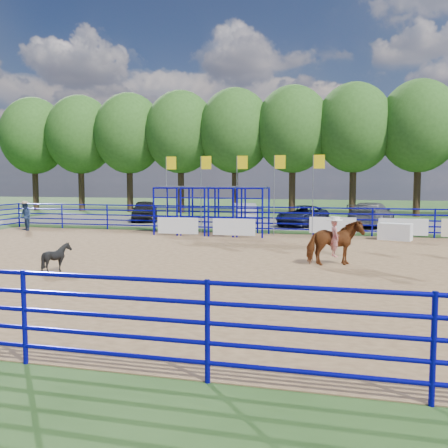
{
  "coord_description": "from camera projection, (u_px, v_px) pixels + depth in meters",
  "views": [
    {
      "loc": [
        4.95,
        -16.65,
        2.89
      ],
      "look_at": [
        0.42,
        1.0,
        1.3
      ],
      "focal_mm": 40.0,
      "sensor_mm": 36.0,
      "label": 1
    }
  ],
  "objects": [
    {
      "name": "calf",
      "position": [
        57.0,
        258.0,
        15.65
      ],
      "size": [
        1.06,
        1.01,
        0.92
      ],
      "primitive_type": "imported",
      "rotation": [
        0.0,
        0.0,
        1.96
      ],
      "color": "black",
      "rests_on": "arena_dirt"
    },
    {
      "name": "treeline",
      "position": [
        293.0,
        125.0,
        41.98
      ],
      "size": [
        56.4,
        6.4,
        11.24
      ],
      "color": "#3F2B19",
      "rests_on": "ground"
    },
    {
      "name": "spectator_cowboy",
      "position": [
        25.0,
        216.0,
        28.6
      ],
      "size": [
        0.99,
        0.94,
        1.67
      ],
      "color": "navy",
      "rests_on": "arena_dirt"
    },
    {
      "name": "car_b",
      "position": [
        244.0,
        213.0,
        34.12
      ],
      "size": [
        2.61,
        4.36,
        1.36
      ],
      "primitive_type": "imported",
      "rotation": [
        0.0,
        0.0,
        3.45
      ],
      "color": "gray",
      "rests_on": "gravel_strip"
    },
    {
      "name": "gravel_strip",
      "position": [
        276.0,
        223.0,
        33.95
      ],
      "size": [
        40.0,
        10.0,
        0.01
      ],
      "primitive_type": "cube",
      "color": "gray",
      "rests_on": "ground"
    },
    {
      "name": "announcer_table",
      "position": [
        395.0,
        232.0,
        24.06
      ],
      "size": [
        1.66,
        1.12,
        0.81
      ],
      "primitive_type": "cube",
      "rotation": [
        0.0,
        0.0,
        -0.29
      ],
      "color": "white",
      "rests_on": "arena_dirt"
    },
    {
      "name": "arena_dirt",
      "position": [
        205.0,
        263.0,
        17.55
      ],
      "size": [
        30.0,
        20.0,
        0.02
      ],
      "primitive_type": "cube",
      "color": "#95714A",
      "rests_on": "ground"
    },
    {
      "name": "chute_assembly",
      "position": [
        218.0,
        211.0,
        26.44
      ],
      "size": [
        19.32,
        2.41,
        4.2
      ],
      "color": "#0907AA",
      "rests_on": "ground"
    },
    {
      "name": "ground",
      "position": [
        205.0,
        263.0,
        17.55
      ],
      "size": [
        120.0,
        120.0,
        0.0
      ],
      "primitive_type": "plane",
      "color": "#315421",
      "rests_on": "ground"
    },
    {
      "name": "car_a",
      "position": [
        145.0,
        211.0,
        35.41
      ],
      "size": [
        3.24,
        4.72,
        1.49
      ],
      "primitive_type": "imported",
      "rotation": [
        0.0,
        0.0,
        0.38
      ],
      "color": "black",
      "rests_on": "gravel_strip"
    },
    {
      "name": "car_c",
      "position": [
        303.0,
        216.0,
        31.84
      ],
      "size": [
        3.38,
        5.06,
        1.29
      ],
      "primitive_type": "imported",
      "rotation": [
        0.0,
        0.0,
        -0.29
      ],
      "color": "#141733",
      "rests_on": "gravel_strip"
    },
    {
      "name": "perimeter_fence",
      "position": [
        205.0,
        242.0,
        17.48
      ],
      "size": [
        30.1,
        20.1,
        1.5
      ],
      "color": "#0907AA",
      "rests_on": "ground"
    },
    {
      "name": "horse_and_rider",
      "position": [
        335.0,
        241.0,
        16.86
      ],
      "size": [
        2.01,
        1.47,
        2.28
      ],
      "color": "brown",
      "rests_on": "arena_dirt"
    },
    {
      "name": "car_d",
      "position": [
        371.0,
        214.0,
        31.29
      ],
      "size": [
        3.33,
        5.6,
        1.52
      ],
      "primitive_type": "imported",
      "rotation": [
        0.0,
        0.0,
        2.9
      ],
      "color": "slate",
      "rests_on": "gravel_strip"
    }
  ]
}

